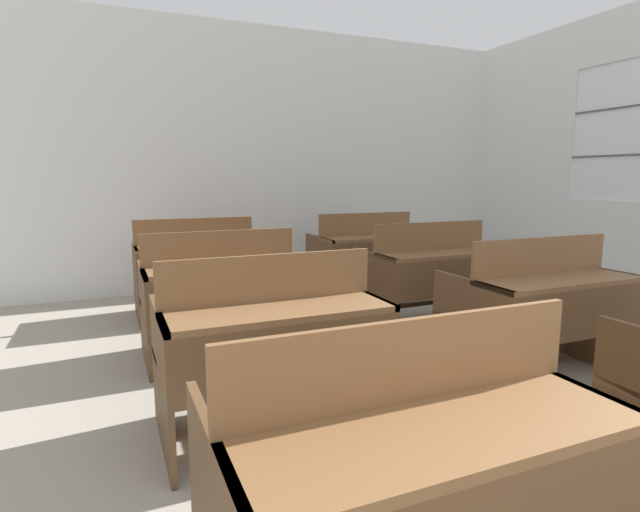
% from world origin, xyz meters
% --- Properties ---
extents(wall_back, '(6.52, 0.06, 2.96)m').
position_xyz_m(wall_back, '(0.00, 6.26, 1.48)').
color(wall_back, silver).
rests_on(wall_back, ground_plane).
extents(bench_front_left, '(1.07, 0.70, 0.90)m').
position_xyz_m(bench_front_left, '(-0.92, 1.62, 0.46)').
color(bench_front_left, brown).
rests_on(bench_front_left, ground_plane).
extents(bench_second_left, '(1.07, 0.70, 0.90)m').
position_xyz_m(bench_second_left, '(-0.93, 2.84, 0.46)').
color(bench_second_left, brown).
rests_on(bench_second_left, ground_plane).
extents(bench_second_right, '(1.07, 0.70, 0.90)m').
position_xyz_m(bench_second_right, '(0.85, 2.83, 0.46)').
color(bench_second_right, brown).
rests_on(bench_second_right, ground_plane).
extents(bench_third_left, '(1.07, 0.70, 0.90)m').
position_xyz_m(bench_third_left, '(-0.92, 4.02, 0.46)').
color(bench_third_left, brown).
rests_on(bench_third_left, ground_plane).
extents(bench_third_right, '(1.07, 0.70, 0.90)m').
position_xyz_m(bench_third_right, '(0.84, 3.99, 0.46)').
color(bench_third_right, brown).
rests_on(bench_third_right, ground_plane).
extents(bench_back_left, '(1.07, 0.70, 0.90)m').
position_xyz_m(bench_back_left, '(-0.91, 5.20, 0.46)').
color(bench_back_left, brown).
rests_on(bench_back_left, ground_plane).
extents(bench_back_right, '(1.07, 0.70, 0.90)m').
position_xyz_m(bench_back_right, '(0.86, 5.17, 0.46)').
color(bench_back_right, brown).
rests_on(bench_back_right, ground_plane).
extents(wastepaper_bin, '(0.31, 0.31, 0.29)m').
position_xyz_m(wastepaper_bin, '(2.92, 5.87, 0.15)').
color(wastepaper_bin, '#33477A').
rests_on(wastepaper_bin, ground_plane).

